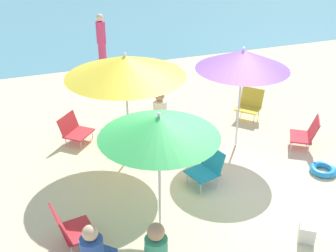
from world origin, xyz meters
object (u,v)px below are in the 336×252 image
object	(u,v)px
beach_chair_c	(307,133)
person_c	(156,252)
umbrella_purple	(243,60)
swim_ring	(323,170)
beach_chair_a	(74,129)
beach_bag	(307,232)
beach_chair_d	(207,167)
beach_chair_b	(69,227)
person_d	(102,42)
beach_chair_e	(250,103)
umbrella_yellow	(125,66)
person_b	(160,110)
umbrella_green	(159,127)

from	to	relation	value
beach_chair_c	person_c	bearing A→B (deg)	63.64
umbrella_purple	swim_ring	xyz separation A→B (m)	(1.04, -1.42, -1.77)
beach_chair_a	person_c	xyz separation A→B (m)	(0.40, -4.08, 0.23)
beach_bag	beach_chair_d	bearing A→B (deg)	113.86
swim_ring	beach_chair_b	bearing A→B (deg)	-176.31
person_d	beach_chair_c	bearing A→B (deg)	106.85
beach_chair_a	beach_chair_e	xyz separation A→B (m)	(3.94, -0.28, 0.08)
beach_chair_d	person_c	bearing A→B (deg)	33.89
beach_chair_d	beach_bag	size ratio (longest dim) A/B	2.35
beach_chair_a	person_d	distance (m)	4.25
beach_chair_b	person_d	size ratio (longest dim) A/B	0.39
beach_chair_a	beach_chair_d	xyz separation A→B (m)	(1.93, -2.30, 0.05)
beach_chair_b	beach_chair_e	world-z (taller)	beach_chair_e
beach_chair_e	beach_chair_a	bearing A→B (deg)	-45.80
beach_chair_b	beach_bag	bearing A→B (deg)	-26.48
beach_chair_a	beach_chair_c	distance (m)	4.70
umbrella_purple	beach_chair_e	distance (m)	2.01
person_d	swim_ring	size ratio (longest dim) A/B	3.48
beach_chair_c	beach_chair_e	world-z (taller)	beach_chair_e
beach_bag	swim_ring	bearing A→B (deg)	44.66
beach_chair_a	beach_bag	world-z (taller)	beach_chair_a
umbrella_yellow	beach_chair_d	size ratio (longest dim) A/B	3.30
person_d	beach_bag	size ratio (longest dim) A/B	6.08
umbrella_purple	beach_bag	bearing A→B (deg)	-96.74
person_c	person_d	distance (m)	8.10
beach_bag	beach_chair_e	bearing A→B (deg)	72.12
swim_ring	beach_bag	xyz separation A→B (m)	(-1.36, -1.35, 0.07)
person_b	beach_bag	bearing A→B (deg)	-150.09
umbrella_green	swim_ring	world-z (taller)	umbrella_green
beach_chair_b	swim_ring	xyz separation A→B (m)	(4.61, 0.30, -0.27)
beach_chair_a	beach_chair_b	xyz separation A→B (m)	(-0.54, -3.03, 0.05)
umbrella_yellow	beach_chair_e	size ratio (longest dim) A/B	2.92
beach_chair_e	beach_chair_d	bearing A→B (deg)	3.45
beach_chair_c	person_b	world-z (taller)	person_b
beach_chair_a	person_d	bearing A→B (deg)	111.48
umbrella_green	swim_ring	size ratio (longest dim) A/B	3.94
person_d	umbrella_green	bearing A→B (deg)	75.51
umbrella_yellow	person_d	distance (m)	5.09
person_c	beach_bag	bearing A→B (deg)	-75.21
beach_chair_c	umbrella_green	bearing A→B (deg)	52.47
person_b	swim_ring	size ratio (longest dim) A/B	1.91
umbrella_yellow	beach_chair_a	world-z (taller)	umbrella_yellow
person_b	umbrella_yellow	bearing A→B (deg)	150.90
umbrella_yellow	beach_chair_a	bearing A→B (deg)	131.36
beach_chair_a	beach_chair_d	distance (m)	3.00
person_c	beach_bag	distance (m)	2.34
person_c	umbrella_purple	bearing A→B (deg)	-28.86
beach_chair_d	umbrella_green	bearing A→B (deg)	17.62
beach_chair_c	beach_chair_d	bearing A→B (deg)	44.43
swim_ring	person_c	bearing A→B (deg)	-159.91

